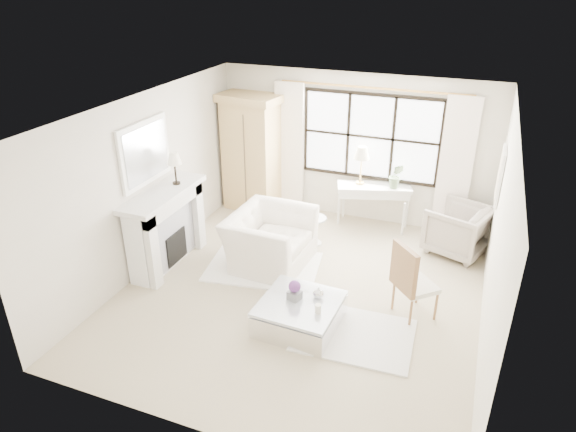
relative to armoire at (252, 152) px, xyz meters
name	(u,v)px	position (x,y,z in m)	size (l,w,h in m)	color
floor	(301,291)	(1.88, -2.42, -1.14)	(5.50, 5.50, 0.00)	#BDAC8C
ceiling	(303,110)	(1.88, -2.42, 1.56)	(5.50, 5.50, 0.00)	silver
wall_back	(353,148)	(1.88, 0.33, 0.21)	(5.00, 5.00, 0.00)	silver
wall_front	(200,329)	(1.88, -5.17, 0.21)	(5.00, 5.00, 0.00)	beige
wall_left	(147,183)	(-0.62, -2.42, 0.21)	(5.50, 5.50, 0.00)	beige
wall_right	(498,241)	(4.38, -2.42, 0.21)	(5.50, 5.50, 0.00)	silver
window_pane	(370,137)	(2.18, 0.31, 0.46)	(2.40, 0.02, 1.50)	white
window_frame	(370,137)	(2.18, 0.30, 0.46)	(2.50, 0.04, 1.50)	black
curtain_rod	(373,88)	(2.18, 0.25, 1.33)	(0.04, 0.04, 3.30)	#B98640
curtain_left	(289,148)	(0.68, 0.23, 0.10)	(0.55, 0.10, 2.47)	white
curtain_right	(455,169)	(3.68, 0.23, 0.10)	(0.55, 0.10, 2.47)	white
fireplace	(165,227)	(-0.39, -2.42, -0.49)	(0.58, 1.66, 1.26)	silver
mirror_frame	(145,153)	(-0.59, -2.42, 0.70)	(0.05, 1.15, 0.95)	white
mirror_glass	(146,153)	(-0.56, -2.42, 0.70)	(0.02, 1.00, 0.80)	silver
art_frame	(500,176)	(4.35, -0.72, 0.41)	(0.04, 0.62, 0.82)	white
art_canvas	(499,176)	(4.33, -0.72, 0.41)	(0.01, 0.52, 0.72)	beige
mantel_lamp	(174,160)	(-0.31, -2.10, 0.51)	(0.22, 0.22, 0.51)	black
armoire	(252,152)	(0.00, 0.00, 0.00)	(1.21, 0.86, 2.24)	tan
console_table	(373,206)	(2.37, 0.06, -0.74)	(1.37, 0.82, 0.80)	silver
console_lamp	(362,154)	(2.11, 0.05, 0.22)	(0.28, 0.28, 0.69)	#B78D3F
orchid_plant	(396,176)	(2.73, 0.07, -0.11)	(0.25, 0.20, 0.46)	#5E7850
side_table	(314,227)	(1.60, -0.99, -0.81)	(0.40, 0.40, 0.51)	silver
rug_left	(263,267)	(1.10, -2.01, -1.12)	(1.72, 1.21, 0.03)	white
rug_right	(354,335)	(2.87, -3.12, -1.13)	(1.49, 1.12, 0.03)	silver
club_armchair	(270,239)	(1.14, -1.84, -0.71)	(1.33, 1.16, 0.86)	white
wingback_chair	(458,230)	(3.89, -0.39, -0.73)	(0.88, 0.91, 0.83)	#A39789
french_chair	(413,296)	(3.48, -2.39, -0.83)	(0.68, 0.68, 1.08)	olive
coffee_table	(300,314)	(2.13, -3.18, -0.96)	(1.05, 1.05, 0.38)	silver
planter_box	(295,295)	(2.04, -3.14, -0.70)	(0.15, 0.15, 0.12)	slate
planter_flowers	(295,286)	(2.04, -3.14, -0.56)	(0.16, 0.16, 0.16)	#5C2D70
pillar_candle	(318,309)	(2.42, -3.31, -0.70)	(0.08, 0.08, 0.12)	#EEE6D0
coffee_vase	(318,293)	(2.32, -2.99, -0.68)	(0.15, 0.15, 0.15)	silver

